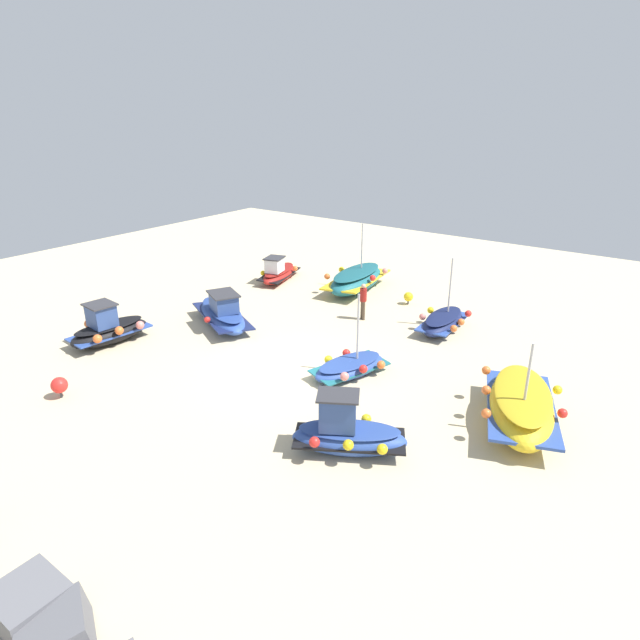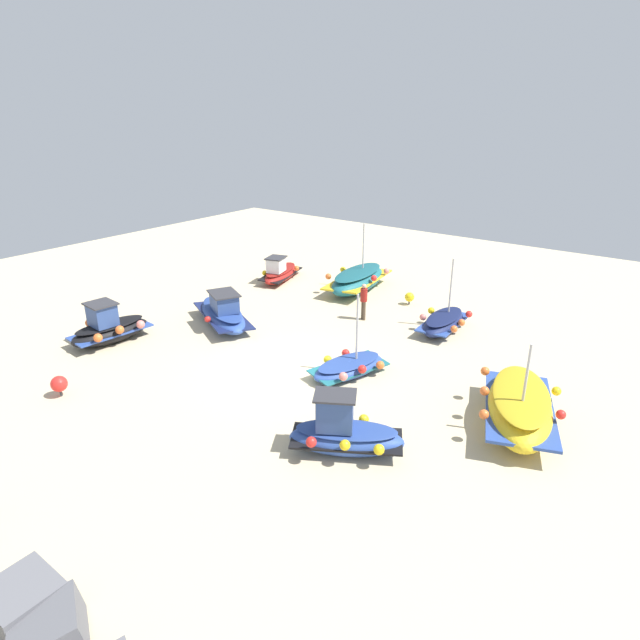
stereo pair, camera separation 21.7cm
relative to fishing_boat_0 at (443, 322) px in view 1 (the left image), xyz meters
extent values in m
plane|color=beige|center=(3.01, 7.13, -0.41)|extent=(50.15, 50.15, 0.00)
ellipsoid|color=navy|center=(0.01, 0.00, -0.05)|extent=(1.54, 3.36, 0.74)
cube|color=#2D4C9E|center=(0.01, 0.00, -0.01)|extent=(1.57, 3.23, 0.08)
ellipsoid|color=#151E45|center=(0.01, 0.00, 0.25)|extent=(1.35, 2.96, 0.13)
cylinder|color=#B7B7BC|center=(0.03, -0.51, 1.53)|extent=(0.08, 0.08, 2.43)
sphere|color=red|center=(-0.73, -0.96, 0.24)|extent=(0.30, 0.30, 0.30)
sphere|color=yellow|center=(0.82, -0.41, 0.23)|extent=(0.30, 0.30, 0.30)
sphere|color=orange|center=(-0.79, -0.04, 0.15)|extent=(0.30, 0.30, 0.30)
sphere|color=#EA7F75|center=(0.77, 0.51, 0.21)|extent=(0.30, 0.30, 0.30)
sphere|color=orange|center=(-0.84, 0.88, 0.17)|extent=(0.30, 0.30, 0.30)
ellipsoid|color=#2D4C9E|center=(8.29, 5.27, 0.00)|extent=(4.59, 3.40, 0.90)
cube|color=navy|center=(8.29, 5.27, 0.04)|extent=(4.44, 3.34, 0.16)
ellipsoid|color=navy|center=(8.29, 5.27, 0.34)|extent=(4.02, 2.96, 0.21)
cube|color=#2D4784|center=(7.95, 5.44, 0.78)|extent=(1.60, 1.46, 0.77)
cube|color=#333338|center=(7.95, 5.44, 1.20)|extent=(1.85, 1.70, 0.06)
sphere|color=#EA7F75|center=(8.56, 4.13, 0.27)|extent=(0.27, 0.27, 0.27)
sphere|color=red|center=(8.02, 6.40, 0.28)|extent=(0.27, 0.27, 0.27)
ellipsoid|color=#1E6670|center=(6.09, -2.49, 0.14)|extent=(2.61, 5.03, 1.18)
cube|color=gold|center=(6.09, -2.49, 0.19)|extent=(2.62, 4.85, 0.19)
ellipsoid|color=#1A565F|center=(6.09, -2.49, 0.59)|extent=(2.26, 4.42, 0.26)
cylinder|color=#B7B7BC|center=(6.17, -3.09, 1.89)|extent=(0.08, 0.08, 2.41)
sphere|color=#EA7F75|center=(5.15, -3.89, 0.49)|extent=(0.31, 0.31, 0.31)
sphere|color=yellow|center=(7.24, -2.77, 0.47)|extent=(0.31, 0.31, 0.31)
sphere|color=red|center=(4.94, -2.22, 0.55)|extent=(0.31, 0.31, 0.31)
sphere|color=orange|center=(7.02, -1.10, 0.53)|extent=(0.31, 0.31, 0.31)
ellipsoid|color=black|center=(10.69, 9.37, 0.00)|extent=(1.72, 3.45, 0.83)
cube|color=#2D4C9E|center=(10.69, 9.37, 0.04)|extent=(1.75, 3.32, 0.09)
ellipsoid|color=black|center=(10.69, 9.37, 0.34)|extent=(1.50, 3.03, 0.15)
cube|color=#2D4784|center=(10.71, 9.62, 0.86)|extent=(1.10, 1.01, 0.90)
cube|color=#333338|center=(10.71, 9.62, 1.34)|extent=(1.28, 1.17, 0.06)
sphere|color=#EA7F75|center=(9.77, 8.53, 0.31)|extent=(0.35, 0.35, 0.35)
sphere|color=orange|center=(11.46, 8.82, 0.30)|extent=(0.35, 0.35, 0.35)
sphere|color=orange|center=(9.86, 9.46, 0.35)|extent=(0.35, 0.35, 0.35)
sphere|color=orange|center=(11.56, 9.75, 0.34)|extent=(0.35, 0.35, 0.35)
sphere|color=orange|center=(9.96, 10.38, 0.29)|extent=(0.35, 0.35, 0.35)
ellipsoid|color=gold|center=(-5.05, 5.70, 0.18)|extent=(3.35, 4.91, 1.17)
cube|color=#2D4C9E|center=(-5.05, 5.70, 0.24)|extent=(3.36, 4.76, 0.10)
ellipsoid|color=gold|center=(-5.05, 5.70, 0.67)|extent=(2.95, 4.32, 0.19)
cylinder|color=#B7B7BC|center=(-5.23, 6.20, 1.67)|extent=(0.08, 0.08, 1.80)
sphere|color=orange|center=(-4.49, 7.26, 0.55)|extent=(0.29, 0.29, 0.29)
sphere|color=red|center=(-6.27, 5.93, 0.53)|extent=(0.29, 0.29, 0.29)
sphere|color=orange|center=(-4.05, 6.07, 0.63)|extent=(0.29, 0.29, 0.29)
sphere|color=yellow|center=(-5.83, 4.74, 0.62)|extent=(0.29, 0.29, 0.29)
sphere|color=orange|center=(-3.61, 4.88, 0.69)|extent=(0.29, 0.29, 0.29)
ellipsoid|color=#2D4C9E|center=(0.98, 6.00, -0.12)|extent=(2.10, 3.29, 0.66)
cube|color=#1E6670|center=(0.98, 6.00, -0.09)|extent=(2.08, 3.18, 0.13)
ellipsoid|color=navy|center=(0.98, 6.00, 0.13)|extent=(1.82, 2.89, 0.17)
cylinder|color=#B7B7BC|center=(0.88, 5.68, 1.42)|extent=(0.08, 0.08, 2.49)
sphere|color=orange|center=(0.03, 5.40, 0.05)|extent=(0.31, 0.31, 0.31)
sphere|color=red|center=(1.55, 5.38, 0.09)|extent=(0.31, 0.31, 0.31)
sphere|color=red|center=(0.28, 6.22, 0.13)|extent=(0.31, 0.31, 0.31)
sphere|color=yellow|center=(1.81, 6.20, 0.06)|extent=(0.31, 0.31, 0.31)
sphere|color=#EA7F75|center=(0.54, 7.04, 0.11)|extent=(0.31, 0.31, 0.31)
ellipsoid|color=#2D4C9E|center=(-1.56, 9.96, -0.02)|extent=(3.43, 2.68, 0.84)
cube|color=black|center=(-1.56, 9.96, 0.02)|extent=(3.32, 2.62, 0.14)
ellipsoid|color=navy|center=(-1.56, 9.96, 0.30)|extent=(3.00, 2.33, 0.19)
cube|color=#2D4784|center=(-1.27, 10.13, 0.86)|extent=(1.26, 1.17, 0.99)
cube|color=#333338|center=(-1.27, 10.13, 1.39)|extent=(1.46, 1.36, 0.06)
sphere|color=yellow|center=(-2.71, 10.10, 0.20)|extent=(0.30, 0.30, 0.30)
sphere|color=yellow|center=(-1.61, 9.13, 0.25)|extent=(0.30, 0.30, 0.30)
sphere|color=yellow|center=(-1.91, 10.56, 0.28)|extent=(0.30, 0.30, 0.30)
sphere|color=yellow|center=(-0.82, 9.59, 0.31)|extent=(0.30, 0.30, 0.30)
sphere|color=red|center=(-1.12, 11.02, 0.30)|extent=(0.30, 0.30, 0.30)
ellipsoid|color=maroon|center=(10.60, -1.46, -0.08)|extent=(2.19, 3.78, 0.75)
cube|color=black|center=(10.60, -1.46, -0.04)|extent=(2.16, 3.64, 0.15)
ellipsoid|color=maroon|center=(10.60, -1.46, 0.20)|extent=(1.90, 3.31, 0.18)
cube|color=white|center=(10.43, -0.87, 0.63)|extent=(1.03, 1.16, 0.76)
cube|color=#333338|center=(10.43, -0.87, 1.04)|extent=(1.20, 1.35, 0.06)
sphere|color=orange|center=(10.09, -2.26, 0.18)|extent=(0.29, 0.29, 0.29)
sphere|color=yellow|center=(11.11, -0.66, 0.10)|extent=(0.29, 0.29, 0.29)
cylinder|color=brown|center=(3.48, 1.00, 0.04)|extent=(0.14, 0.14, 0.89)
cylinder|color=brown|center=(3.62, 0.92, 0.04)|extent=(0.14, 0.14, 0.89)
cylinder|color=maroon|center=(3.55, 0.96, 0.79)|extent=(0.32, 0.32, 0.61)
sphere|color=tan|center=(3.55, 0.96, 1.20)|extent=(0.22, 0.22, 0.22)
cube|color=slate|center=(-0.62, 18.15, -0.06)|extent=(1.79, 1.71, 1.05)
cube|color=slate|center=(0.43, 18.07, -0.04)|extent=(1.27, 1.22, 0.80)
cylinder|color=#3F3F42|center=(2.79, -2.11, -0.32)|extent=(0.08, 0.08, 0.16)
sphere|color=yellow|center=(2.79, -2.11, -0.01)|extent=(0.46, 0.46, 0.46)
cylinder|color=#3F3F42|center=(8.00, 13.12, -0.31)|extent=(0.08, 0.08, 0.19)
sphere|color=red|center=(8.00, 13.12, 0.06)|extent=(0.55, 0.55, 0.55)
camera|label=1|loc=(-8.49, 20.92, 8.75)|focal=30.24mm
camera|label=2|loc=(-8.66, 20.80, 8.75)|focal=30.24mm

